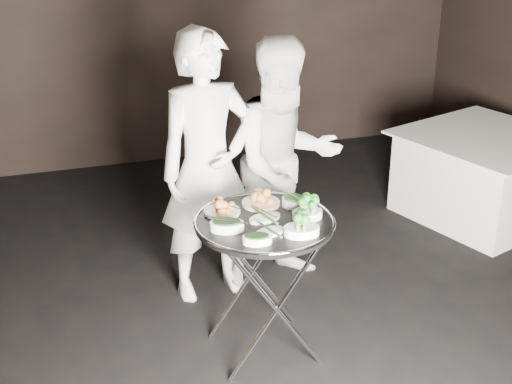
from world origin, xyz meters
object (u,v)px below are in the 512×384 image
object	(u,v)px
tray_stand	(264,281)
waiter_right	(285,164)
serving_tray	(264,223)
waiter_left	(208,168)
dining_table	(484,176)

from	to	relation	value
tray_stand	waiter_right	xyz separation A→B (m)	(0.40, 0.78, 0.37)
serving_tray	waiter_left	bearing A→B (deg)	99.42
waiter_right	serving_tray	bearing A→B (deg)	-123.73
tray_stand	dining_table	distance (m)	2.60
tray_stand	dining_table	bearing A→B (deg)	28.11
tray_stand	waiter_right	bearing A→B (deg)	62.85
serving_tray	dining_table	distance (m)	2.65
waiter_left	serving_tray	bearing A→B (deg)	-89.43
dining_table	waiter_right	bearing A→B (deg)	-166.87
waiter_right	dining_table	distance (m)	2.00
tray_stand	waiter_left	size ratio (longest dim) A/B	0.47
serving_tray	waiter_left	xyz separation A→B (m)	(-0.12, 0.75, 0.05)
waiter_left	dining_table	bearing A→B (deg)	2.21
waiter_left	tray_stand	bearing A→B (deg)	-89.43
tray_stand	serving_tray	xyz separation A→B (m)	(0.00, 0.00, 0.37)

